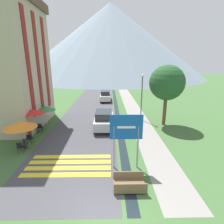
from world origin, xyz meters
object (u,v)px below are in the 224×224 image
at_px(parked_car_far, 106,96).
at_px(cafe_chair_near_right, 29,138).
at_px(streetlamp, 142,94).
at_px(cafe_chair_far_left, 39,127).
at_px(cafe_umbrella_front_orange, 20,124).
at_px(footbridge, 129,184).
at_px(cafe_umbrella_middle_red, 33,111).
at_px(cafe_chair_far_right, 40,127).
at_px(person_seated_far, 30,132).
at_px(tree_by_path, 167,83).
at_px(cafe_umbrella_rear_green, 46,108).
at_px(person_standing_terrace, 24,137).
at_px(road_sign, 126,133).
at_px(cafe_chair_nearest, 20,147).
at_px(parked_car_near, 104,120).
at_px(hotel_building, 11,60).

distance_m(parked_car_far, cafe_chair_near_right, 17.69).
bearing_deg(streetlamp, cafe_chair_far_left, -161.74).
bearing_deg(cafe_umbrella_front_orange, footbridge, -30.82).
distance_m(parked_car_far, cafe_umbrella_middle_red, 16.17).
relative_size(cafe_chair_far_right, streetlamp, 0.16).
bearing_deg(parked_car_far, person_seated_far, -111.50).
distance_m(cafe_chair_far_right, tree_by_path, 13.24).
bearing_deg(cafe_chair_near_right, tree_by_path, 47.70).
distance_m(cafe_umbrella_rear_green, person_standing_terrace, 5.06).
height_order(parked_car_far, cafe_chair_near_right, parked_car_far).
xyz_separation_m(road_sign, cafe_umbrella_middle_red, (-7.84, 5.28, -0.12)).
bearing_deg(cafe_umbrella_front_orange, parked_car_far, 70.73).
xyz_separation_m(parked_car_far, cafe_umbrella_rear_green, (-5.89, -12.54, 1.07)).
xyz_separation_m(cafe_chair_nearest, cafe_umbrella_front_orange, (-0.16, 0.75, 1.46)).
xyz_separation_m(footbridge, cafe_chair_far_left, (-7.81, 8.06, 0.29)).
relative_size(cafe_chair_nearest, cafe_chair_near_right, 1.00).
xyz_separation_m(cafe_chair_near_right, person_seated_far, (-0.33, 0.83, 0.16)).
relative_size(parked_car_near, cafe_chair_far_left, 4.92).
relative_size(hotel_building, cafe_umbrella_middle_red, 5.10).
bearing_deg(parked_car_near, cafe_chair_far_right, -170.63).
bearing_deg(person_seated_far, cafe_umbrella_rear_green, 84.01).
xyz_separation_m(hotel_building, cafe_chair_far_right, (2.93, -2.19, -6.21)).
distance_m(cafe_chair_far_right, cafe_umbrella_front_orange, 3.57).
distance_m(hotel_building, cafe_umbrella_middle_red, 5.97).
distance_m(cafe_chair_near_right, streetlamp, 12.18).
bearing_deg(road_sign, hotel_building, 142.24).
bearing_deg(tree_by_path, streetlamp, 142.65).
height_order(parked_car_far, cafe_chair_far_right, parked_car_far).
distance_m(cafe_umbrella_rear_green, tree_by_path, 12.64).
height_order(road_sign, footbridge, road_sign).
bearing_deg(person_standing_terrace, cafe_umbrella_front_orange, 157.07).
relative_size(cafe_chair_far_left, streetlamp, 0.16).
distance_m(cafe_chair_far_left, cafe_chair_near_right, 2.67).
bearing_deg(cafe_umbrella_rear_green, cafe_chair_far_left, -99.05).
relative_size(road_sign, streetlamp, 0.68).
height_order(hotel_building, cafe_chair_far_left, hotel_building).
height_order(cafe_umbrella_rear_green, person_standing_terrace, cafe_umbrella_rear_green).
relative_size(road_sign, cafe_chair_near_right, 4.15).
bearing_deg(road_sign, person_standing_terrace, 160.63).
xyz_separation_m(footbridge, parked_car_far, (-1.68, 22.06, 0.68)).
bearing_deg(hotel_building, cafe_chair_far_right, -36.75).
relative_size(parked_car_near, cafe_umbrella_middle_red, 1.70).
bearing_deg(parked_car_near, footbridge, -79.81).
xyz_separation_m(road_sign, cafe_chair_far_right, (-7.63, 5.99, -1.88)).
distance_m(footbridge, cafe_chair_far_right, 11.01).
relative_size(road_sign, cafe_chair_far_right, 4.15).
distance_m(parked_car_far, cafe_umbrella_rear_green, 13.89).
xyz_separation_m(cafe_chair_far_left, streetlamp, (10.43, 3.44, 2.57)).
bearing_deg(cafe_chair_far_right, cafe_chair_nearest, -86.96).
bearing_deg(cafe_chair_near_right, hotel_building, 150.62).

